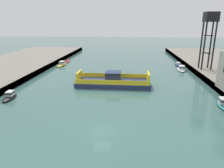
% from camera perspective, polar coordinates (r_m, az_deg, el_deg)
% --- Properties ---
extents(ground_plane, '(400.00, 400.00, 0.00)m').
position_cam_1_polar(ground_plane, '(30.43, -2.81, -12.88)').
color(ground_plane, '#3D6660').
extents(chain_ferry, '(18.18, 7.03, 3.43)m').
position_cam_1_polar(chain_ferry, '(51.06, 0.33, 0.82)').
color(chain_ferry, navy).
rests_on(chain_ferry, ground).
extents(moored_boat_near_left, '(2.75, 7.54, 0.93)m').
position_cam_1_polar(moored_boat_near_left, '(84.17, -12.38, 6.16)').
color(moored_boat_near_left, red).
rests_on(moored_boat_near_left, ground).
extents(moored_boat_near_right, '(2.48, 5.51, 1.61)m').
position_cam_1_polar(moored_boat_near_right, '(43.46, 28.33, -4.78)').
color(moored_boat_near_right, '#237075').
rests_on(moored_boat_near_right, ground).
extents(moored_boat_mid_left, '(2.61, 6.95, 1.61)m').
position_cam_1_polar(moored_boat_mid_left, '(76.89, -13.69, 5.39)').
color(moored_boat_mid_left, yellow).
rests_on(moored_boat_mid_left, ground).
extents(moored_boat_mid_right, '(2.21, 5.31, 1.53)m').
position_cam_1_polar(moored_boat_mid_right, '(47.10, -26.40, -2.99)').
color(moored_boat_mid_right, black).
rests_on(moored_boat_mid_right, ground).
extents(moored_boat_far_left, '(3.05, 6.98, 1.64)m').
position_cam_1_polar(moored_boat_far_left, '(70.78, 18.64, 4.04)').
color(moored_boat_far_left, white).
rests_on(moored_boat_far_left, ground).
extents(moored_boat_far_right, '(2.10, 6.04, 1.24)m').
position_cam_1_polar(moored_boat_far_right, '(78.15, 17.74, 5.13)').
color(moored_boat_far_right, navy).
rests_on(moored_boat_far_right, ground).
extents(crane_tower, '(3.53, 3.53, 16.35)m').
position_cam_1_polar(crane_tower, '(67.31, 25.47, 14.70)').
color(crane_tower, black).
rests_on(crane_tower, quay_right).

